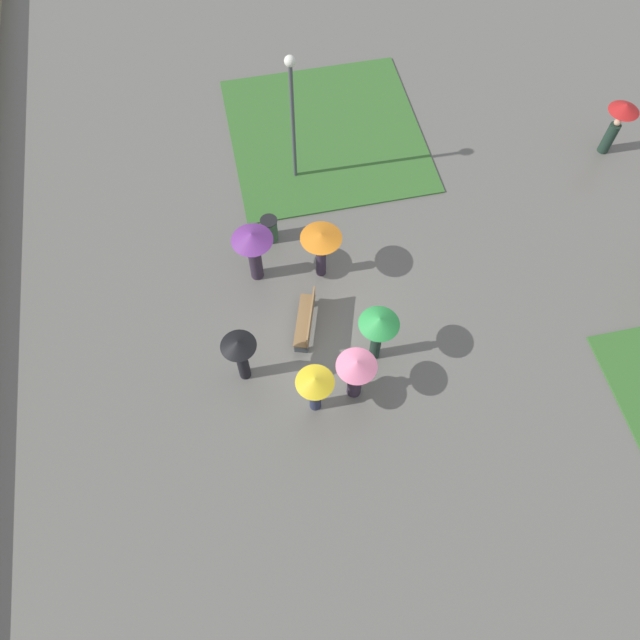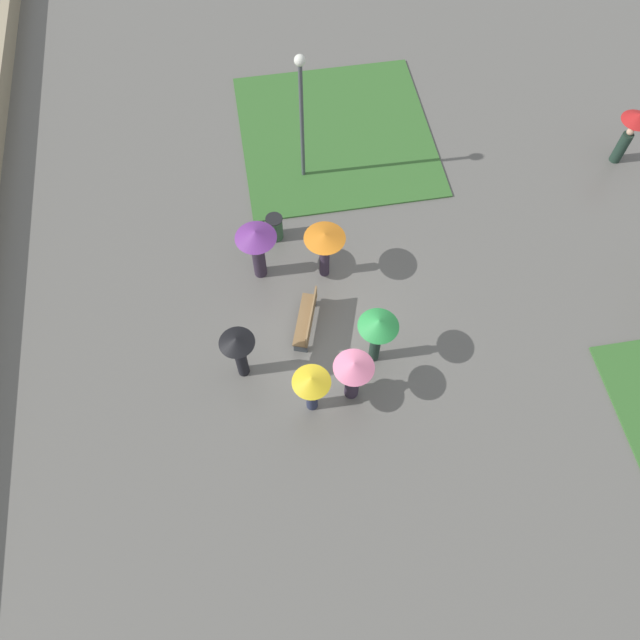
# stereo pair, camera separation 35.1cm
# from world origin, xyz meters

# --- Properties ---
(ground_plane) EXTENTS (90.00, 90.00, 0.00)m
(ground_plane) POSITION_xyz_m (0.00, 0.00, 0.00)
(ground_plane) COLOR #66635E
(lawn_patch_near) EXTENTS (6.64, 6.39, 0.06)m
(lawn_patch_near) POSITION_xyz_m (-7.84, 1.49, 0.03)
(lawn_patch_near) COLOR #386B2D
(lawn_patch_near) RESTS_ON ground_plane
(park_bench) EXTENTS (1.74, 0.93, 0.90)m
(park_bench) POSITION_xyz_m (-0.57, -0.61, 0.47)
(park_bench) COLOR brown
(park_bench) RESTS_ON ground_plane
(lamp_post) EXTENTS (0.32, 0.32, 4.56)m
(lamp_post) POSITION_xyz_m (-6.22, 0.13, 2.91)
(lamp_post) COLOR #474C51
(lamp_post) RESTS_ON ground_plane
(trash_bin) EXTENTS (0.52, 0.52, 0.87)m
(trash_bin) POSITION_xyz_m (-3.89, -1.09, 0.44)
(trash_bin) COLOR #335638
(trash_bin) RESTS_ON ground_plane
(crowd_person_green) EXTENTS (1.05, 1.05, 2.03)m
(crowd_person_green) POSITION_xyz_m (0.63, 1.02, 1.56)
(crowd_person_green) COLOR #1E3328
(crowd_person_green) RESTS_ON ground_plane
(crowd_person_yellow) EXTENTS (0.97, 0.97, 1.74)m
(crowd_person_yellow) POSITION_xyz_m (1.75, -0.86, 1.29)
(crowd_person_yellow) COLOR #282D47
(crowd_person_yellow) RESTS_ON ground_plane
(crowd_person_pink) EXTENTS (1.03, 1.03, 1.82)m
(crowd_person_pink) POSITION_xyz_m (1.57, 0.22, 1.28)
(crowd_person_pink) COLOR #2D2333
(crowd_person_pink) RESTS_ON ground_plane
(crowd_person_orange) EXTENTS (1.16, 1.16, 1.87)m
(crowd_person_orange) POSITION_xyz_m (-2.33, 0.16, 1.44)
(crowd_person_orange) COLOR #2D2333
(crowd_person_orange) RESTS_ON ground_plane
(crowd_person_purple) EXTENTS (1.16, 1.16, 1.99)m
(crowd_person_purple) POSITION_xyz_m (-2.63, -1.70, 1.46)
(crowd_person_purple) COLOR #2D2333
(crowd_person_purple) RESTS_ON ground_plane
(crowd_person_black) EXTENTS (0.91, 0.91, 1.92)m
(crowd_person_black) POSITION_xyz_m (0.49, -2.52, 1.34)
(crowd_person_black) COLOR black
(crowd_person_black) RESTS_ON ground_plane
(lone_walker_far_path) EXTENTS (0.97, 0.97, 1.96)m
(lone_walker_far_path) POSITION_xyz_m (-5.20, 10.43, 1.35)
(lone_walker_far_path) COLOR #1E3328
(lone_walker_far_path) RESTS_ON ground_plane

